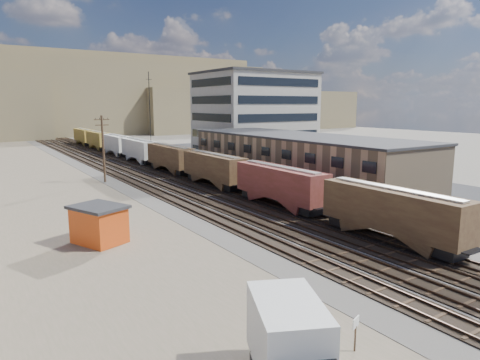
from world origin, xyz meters
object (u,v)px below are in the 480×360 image
utility_pole_north (103,147)px  freight_train (154,152)px  parked_car_blue (257,161)px  parked_car_silver (427,193)px  box_truck (293,354)px  maintenance_shed (99,224)px

utility_pole_north → freight_train: bearing=42.3°
utility_pole_north → parked_car_blue: (29.64, 2.23, -4.47)m
parked_car_silver → parked_car_blue: 35.69m
freight_train → parked_car_blue: bearing=-27.4°
utility_pole_north → box_truck: 53.18m
freight_train → maintenance_shed: freight_train is taller
box_truck → maintenance_shed: 23.94m
box_truck → parked_car_silver: bearing=26.9°
box_truck → freight_train: bearing=72.8°
freight_train → parked_car_silver: 48.19m
parked_car_silver → utility_pole_north: bearing=49.3°
box_truck → maintenance_shed: (-1.11, 23.91, -0.21)m
freight_train → box_truck: bearing=-107.2°
utility_pole_north → maintenance_shed: utility_pole_north is taller
box_truck → maintenance_shed: size_ratio=1.35×
parked_car_blue → freight_train: bearing=123.3°
utility_pole_north → parked_car_silver: size_ratio=1.79×
maintenance_shed → freight_train: bearing=62.4°
parked_car_silver → box_truck: bearing=124.0°
parked_car_silver → parked_car_blue: bearing=8.2°
box_truck → parked_car_blue: (37.03, 54.78, -1.05)m
freight_train → parked_car_blue: size_ratio=19.96×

